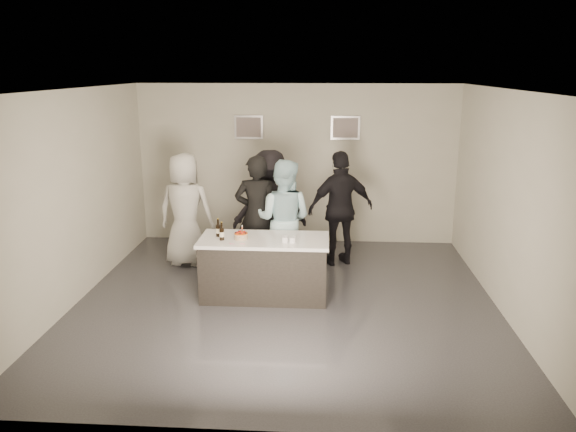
% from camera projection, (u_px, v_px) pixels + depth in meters
% --- Properties ---
extents(floor, '(6.00, 6.00, 0.00)m').
position_uv_depth(floor, '(286.00, 301.00, 8.12)').
color(floor, '#3D3D42').
rests_on(floor, ground).
extents(ceiling, '(6.00, 6.00, 0.00)m').
position_uv_depth(ceiling, '(285.00, 89.00, 7.35)').
color(ceiling, white).
extents(wall_back, '(6.00, 0.04, 3.00)m').
position_uv_depth(wall_back, '(297.00, 164.00, 10.63)').
color(wall_back, beige).
rests_on(wall_back, ground).
extents(wall_front, '(6.00, 0.04, 3.00)m').
position_uv_depth(wall_front, '(261.00, 280.00, 4.84)').
color(wall_front, beige).
rests_on(wall_front, ground).
extents(wall_left, '(0.04, 6.00, 3.00)m').
position_uv_depth(wall_left, '(74.00, 198.00, 7.93)').
color(wall_left, beige).
rests_on(wall_left, ground).
extents(wall_right, '(0.04, 6.00, 3.00)m').
position_uv_depth(wall_right, '(508.00, 204.00, 7.54)').
color(wall_right, beige).
rests_on(wall_right, ground).
extents(picture_left, '(0.54, 0.04, 0.44)m').
position_uv_depth(picture_left, '(249.00, 127.00, 10.48)').
color(picture_left, '#B2B2B7').
rests_on(picture_left, wall_back).
extents(picture_right, '(0.54, 0.04, 0.44)m').
position_uv_depth(picture_right, '(345.00, 128.00, 10.36)').
color(picture_right, '#B2B2B7').
rests_on(picture_right, wall_back).
extents(bar_counter, '(1.86, 0.86, 0.90)m').
position_uv_depth(bar_counter, '(264.00, 268.00, 8.19)').
color(bar_counter, white).
rests_on(bar_counter, ground).
extents(cake, '(0.19, 0.19, 0.08)m').
position_uv_depth(cake, '(241.00, 236.00, 8.03)').
color(cake, '#DE5A17').
rests_on(cake, bar_counter).
extents(beer_bottle_a, '(0.07, 0.07, 0.26)m').
position_uv_depth(beer_bottle_a, '(218.00, 228.00, 8.13)').
color(beer_bottle_a, black).
rests_on(beer_bottle_a, bar_counter).
extents(beer_bottle_b, '(0.07, 0.07, 0.26)m').
position_uv_depth(beer_bottle_b, '(222.00, 231.00, 7.96)').
color(beer_bottle_b, black).
rests_on(beer_bottle_b, bar_counter).
extents(tumbler_cluster, '(0.19, 0.19, 0.08)m').
position_uv_depth(tumbler_cluster, '(289.00, 239.00, 7.92)').
color(tumbler_cluster, '#F1A916').
rests_on(tumbler_cluster, bar_counter).
extents(candles, '(0.24, 0.08, 0.01)m').
position_uv_depth(candles, '(238.00, 243.00, 7.84)').
color(candles, pink).
rests_on(candles, bar_counter).
extents(person_main_black, '(0.72, 0.48, 1.96)m').
position_uv_depth(person_main_black, '(257.00, 215.00, 9.01)').
color(person_main_black, black).
rests_on(person_main_black, ground).
extents(person_main_blue, '(1.07, 0.92, 1.91)m').
position_uv_depth(person_main_blue, '(283.00, 219.00, 8.87)').
color(person_main_blue, '#B7E4F0').
rests_on(person_main_blue, ground).
extents(person_guest_left, '(1.00, 0.70, 1.92)m').
position_uv_depth(person_guest_left, '(185.00, 210.00, 9.44)').
color(person_guest_left, silver).
rests_on(person_guest_left, ground).
extents(person_guest_right, '(1.24, 0.84, 1.95)m').
position_uv_depth(person_guest_right, '(341.00, 208.00, 9.47)').
color(person_guest_right, black).
rests_on(person_guest_right, ground).
extents(person_guest_back, '(1.39, 0.98, 1.96)m').
position_uv_depth(person_guest_back, '(270.00, 208.00, 9.52)').
color(person_guest_back, black).
rests_on(person_guest_back, ground).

